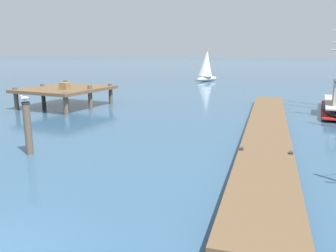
% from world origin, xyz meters
% --- Properties ---
extents(floating_dock, '(2.78, 20.75, 0.53)m').
position_xyz_m(floating_dock, '(4.69, 12.09, 0.36)').
color(floating_dock, brown).
rests_on(floating_dock, ground).
extents(pier_platform, '(5.40, 5.93, 1.76)m').
position_xyz_m(pier_platform, '(-8.86, 15.83, 1.17)').
color(pier_platform, brown).
rests_on(pier_platform, ground).
extents(mooring_piling, '(0.30, 0.30, 1.97)m').
position_xyz_m(mooring_piling, '(-3.44, 6.24, 1.02)').
color(mooring_piling, brown).
rests_on(mooring_piling, ground).
extents(perched_seagull, '(0.28, 0.34, 0.26)m').
position_xyz_m(perched_seagull, '(-3.43, 6.25, 2.12)').
color(perched_seagull, gold).
rests_on(perched_seagull, mooring_piling).
extents(distant_sailboat, '(2.80, 3.77, 4.26)m').
position_xyz_m(distant_sailboat, '(-4.40, 38.55, 1.88)').
color(distant_sailboat, silver).
rests_on(distant_sailboat, ground).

